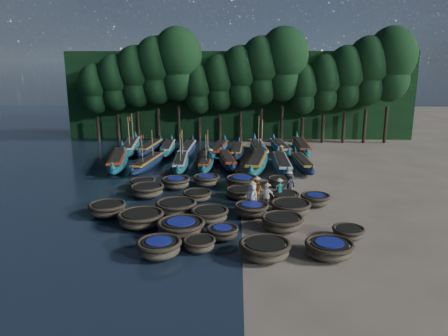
{
  "coord_description": "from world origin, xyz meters",
  "views": [
    {
      "loc": [
        -0.31,
        -28.57,
        8.98
      ],
      "look_at": [
        -1.22,
        2.5,
        1.3
      ],
      "focal_mm": 35.0,
      "sensor_mm": 36.0,
      "label": 1
    }
  ],
  "objects_px": {
    "coracle_21": "(176,183)",
    "long_boat_3": "(181,162)",
    "long_boat_7": "(282,164)",
    "coracle_19": "(315,199)",
    "long_boat_8": "(302,163)",
    "fisherman_0": "(252,196)",
    "long_boat_15": "(259,149)",
    "fisherman_2": "(257,191)",
    "long_boat_13": "(218,150)",
    "coracle_5": "(141,218)",
    "long_boat_14": "(237,151)",
    "coracle_3": "(265,249)",
    "coracle_6": "(181,227)",
    "coracle_14": "(291,208)",
    "coracle_18": "(284,197)",
    "long_boat_6": "(257,162)",
    "coracle_17": "(240,193)",
    "long_boat_5": "(227,160)",
    "coracle_15": "(147,190)",
    "long_boat_1": "(118,160)",
    "coracle_9": "(348,232)",
    "coracle_12": "(210,215)",
    "coracle_23": "(242,182)",
    "coracle_16": "(197,195)",
    "long_boat_4": "(206,162)",
    "coracle_22": "(206,180)",
    "coracle_10": "(107,209)",
    "long_boat_11": "(168,148)",
    "fisherman_1": "(279,189)",
    "coracle_11": "(176,207)",
    "coracle_8": "(282,222)",
    "long_boat_16": "(280,148)",
    "long_boat_10": "(150,147)",
    "coracle_7": "(222,232)",
    "coracle_4": "(329,248)",
    "fisherman_5": "(210,159)",
    "fisherman_3": "(289,184)",
    "long_boat_2": "(148,163)",
    "long_boat_12": "(187,149)",
    "coracle_2": "(199,244)"
  },
  "relations": [
    {
      "from": "coracle_21",
      "to": "coracle_3",
      "type": "bearing_deg",
      "value": -63.13
    },
    {
      "from": "coracle_10",
      "to": "long_boat_11",
      "type": "relative_size",
      "value": 0.33
    },
    {
      "from": "coracle_7",
      "to": "long_boat_10",
      "type": "height_order",
      "value": "long_boat_10"
    },
    {
      "from": "coracle_16",
      "to": "coracle_17",
      "type": "distance_m",
      "value": 2.88
    },
    {
      "from": "coracle_11",
      "to": "long_boat_2",
      "type": "xyz_separation_m",
      "value": [
        -3.94,
        11.12,
        0.04
      ]
    },
    {
      "from": "coracle_18",
      "to": "long_boat_13",
      "type": "xyz_separation_m",
      "value": [
        -4.87,
        14.43,
        0.16
      ]
    },
    {
      "from": "long_boat_1",
      "to": "coracle_17",
      "type": "bearing_deg",
      "value": -48.57
    },
    {
      "from": "fisherman_2",
      "to": "long_boat_7",
      "type": "bearing_deg",
      "value": -67.81
    },
    {
      "from": "coracle_10",
      "to": "long_boat_12",
      "type": "relative_size",
      "value": 0.32
    },
    {
      "from": "coracle_15",
      "to": "coracle_21",
      "type": "relative_size",
      "value": 1.09
    },
    {
      "from": "long_boat_8",
      "to": "fisherman_0",
      "type": "height_order",
      "value": "fisherman_0"
    },
    {
      "from": "long_boat_16",
      "to": "coracle_15",
      "type": "bearing_deg",
      "value": -130.86
    },
    {
      "from": "coracle_17",
      "to": "long_boat_10",
      "type": "xyz_separation_m",
      "value": [
        -8.87,
        14.71,
        0.11
      ]
    },
    {
      "from": "long_boat_7",
      "to": "coracle_19",
      "type": "bearing_deg",
      "value": -82.6
    },
    {
      "from": "long_boat_1",
      "to": "long_boat_8",
      "type": "relative_size",
      "value": 1.23
    },
    {
      "from": "long_boat_8",
      "to": "long_boat_14",
      "type": "distance_m",
      "value": 7.51
    },
    {
      "from": "coracle_3",
      "to": "long_boat_14",
      "type": "distance_m",
      "value": 22.57
    },
    {
      "from": "coracle_21",
      "to": "long_boat_8",
      "type": "xyz_separation_m",
      "value": [
        9.96,
        6.25,
        0.03
      ]
    },
    {
      "from": "long_boat_8",
      "to": "long_boat_13",
      "type": "relative_size",
      "value": 0.92
    },
    {
      "from": "coracle_9",
      "to": "coracle_2",
      "type": "bearing_deg",
      "value": -167.52
    },
    {
      "from": "coracle_5",
      "to": "long_boat_14",
      "type": "relative_size",
      "value": 0.39
    },
    {
      "from": "coracle_4",
      "to": "long_boat_15",
      "type": "bearing_deg",
      "value": 95.62
    },
    {
      "from": "coracle_6",
      "to": "coracle_14",
      "type": "xyz_separation_m",
      "value": [
        6.13,
        3.38,
        -0.02
      ]
    },
    {
      "from": "coracle_8",
      "to": "long_boat_16",
      "type": "distance_m",
      "value": 20.61
    },
    {
      "from": "coracle_12",
      "to": "coracle_18",
      "type": "bearing_deg",
      "value": 38.72
    },
    {
      "from": "coracle_11",
      "to": "coracle_14",
      "type": "relative_size",
      "value": 1.17
    },
    {
      "from": "fisherman_0",
      "to": "coracle_9",
      "type": "bearing_deg",
      "value": 2.43
    },
    {
      "from": "coracle_4",
      "to": "coracle_22",
      "type": "height_order",
      "value": "coracle_22"
    },
    {
      "from": "coracle_9",
      "to": "long_boat_1",
      "type": "height_order",
      "value": "long_boat_1"
    },
    {
      "from": "coracle_17",
      "to": "long_boat_16",
      "type": "relative_size",
      "value": 0.26
    },
    {
      "from": "coracle_12",
      "to": "fisherman_1",
      "type": "distance_m",
      "value": 5.79
    },
    {
      "from": "coracle_22",
      "to": "long_boat_10",
      "type": "distance_m",
      "value": 13.49
    },
    {
      "from": "coracle_14",
      "to": "coracle_16",
      "type": "xyz_separation_m",
      "value": [
        -5.81,
        2.56,
        -0.09
      ]
    },
    {
      "from": "long_boat_15",
      "to": "fisherman_2",
      "type": "xyz_separation_m",
      "value": [
        -0.85,
        -14.98,
        0.35
      ]
    },
    {
      "from": "coracle_18",
      "to": "coracle_22",
      "type": "relative_size",
      "value": 1.05
    },
    {
      "from": "long_boat_6",
      "to": "coracle_23",
      "type": "bearing_deg",
      "value": -94.23
    },
    {
      "from": "coracle_19",
      "to": "long_boat_5",
      "type": "height_order",
      "value": "long_boat_5"
    },
    {
      "from": "coracle_18",
      "to": "long_boat_6",
      "type": "bearing_deg",
      "value": 98.6
    },
    {
      "from": "long_boat_12",
      "to": "long_boat_16",
      "type": "relative_size",
      "value": 0.99
    },
    {
      "from": "fisherman_5",
      "to": "fisherman_3",
      "type": "bearing_deg",
      "value": 144.92
    },
    {
      "from": "coracle_12",
      "to": "coracle_23",
      "type": "distance_m",
      "value": 7.16
    },
    {
      "from": "coracle_17",
      "to": "long_boat_5",
      "type": "height_order",
      "value": "long_boat_5"
    },
    {
      "from": "coracle_7",
      "to": "long_boat_7",
      "type": "relative_size",
      "value": 0.21
    },
    {
      "from": "coracle_15",
      "to": "long_boat_1",
      "type": "xyz_separation_m",
      "value": [
        -4.23,
        8.42,
        0.13
      ]
    },
    {
      "from": "long_boat_15",
      "to": "long_boat_16",
      "type": "relative_size",
      "value": 1.09
    },
    {
      "from": "coracle_11",
      "to": "long_boat_16",
      "type": "xyz_separation_m",
      "value": [
        7.96,
        18.17,
        0.07
      ]
    },
    {
      "from": "coracle_19",
      "to": "long_boat_13",
      "type": "bearing_deg",
      "value": 114.26
    },
    {
      "from": "coracle_21",
      "to": "long_boat_4",
      "type": "xyz_separation_m",
      "value": [
        1.74,
        6.52,
        0.03
      ]
    },
    {
      "from": "coracle_21",
      "to": "long_boat_3",
      "type": "height_order",
      "value": "long_boat_3"
    },
    {
      "from": "coracle_23",
      "to": "long_boat_7",
      "type": "xyz_separation_m",
      "value": [
        3.41,
        5.28,
        0.08
      ]
    }
  ]
}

